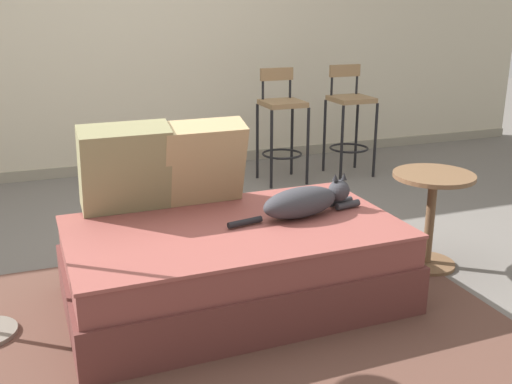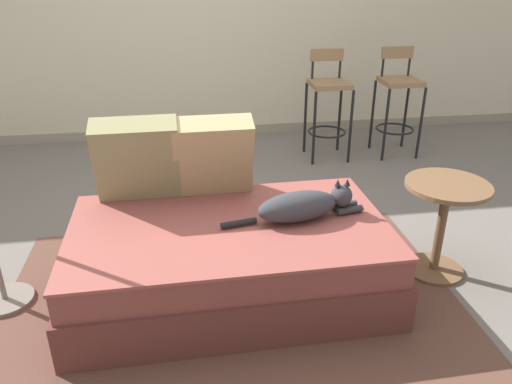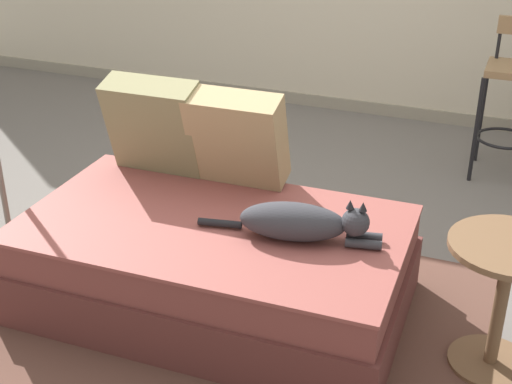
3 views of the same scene
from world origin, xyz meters
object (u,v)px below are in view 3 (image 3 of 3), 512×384
cat (301,222)px  throw_pillow_corner (156,125)px  bar_stool_near_window (512,91)px  side_table (503,288)px  couch (214,263)px  throw_pillow_middle (237,138)px

cat → throw_pillow_corner: bearing=156.5°
bar_stool_near_window → side_table: size_ratio=1.70×
side_table → cat: bearing=-178.6°
couch → throw_pillow_corner: (-0.45, 0.36, 0.43)m
bar_stool_near_window → throw_pillow_corner: bearing=-134.6°
throw_pillow_corner → bar_stool_near_window: size_ratio=0.51×
couch → throw_pillow_corner: throw_pillow_corner is taller
couch → bar_stool_near_window: bearing=61.0°
throw_pillow_middle → bar_stool_near_window: 1.85m
couch → side_table: bearing=1.1°
couch → cat: (0.38, 0.00, 0.27)m
cat → side_table: size_ratio=1.38×
throw_pillow_middle → cat: (0.42, -0.37, -0.15)m
couch → cat: size_ratio=2.17×
throw_pillow_middle → side_table: 1.28m
cat → side_table: (0.77, 0.02, -0.13)m
cat → side_table: 0.79m
cat → side_table: cat is taller
throw_pillow_corner → couch: bearing=-38.9°
side_table → throw_pillow_corner: bearing=168.0°
throw_pillow_corner → bar_stool_near_window: bearing=45.4°
couch → side_table: size_ratio=3.00×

